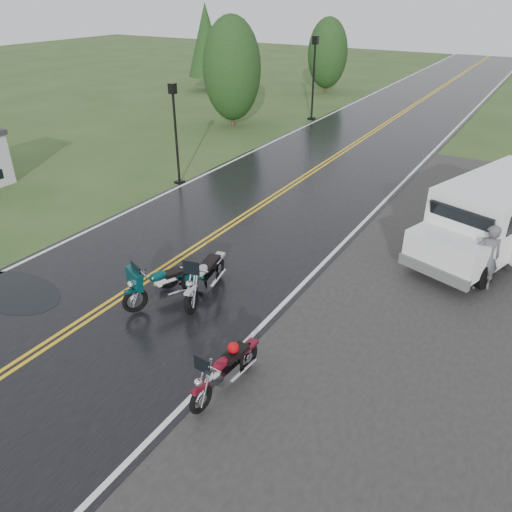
{
  "coord_description": "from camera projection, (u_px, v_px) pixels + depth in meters",
  "views": [
    {
      "loc": [
        8.65,
        -7.76,
        7.15
      ],
      "look_at": [
        2.8,
        2.0,
        1.0
      ],
      "focal_mm": 35.0,
      "sensor_mm": 36.0,
      "label": 1
    }
  ],
  "objects": [
    {
      "name": "ground",
      "position": [
        126.0,
        294.0,
        13.16
      ],
      "size": [
        120.0,
        120.0,
        0.0
      ],
      "primitive_type": "plane",
      "color": "#2D471E",
      "rests_on": "ground"
    },
    {
      "name": "road",
      "position": [
        297.0,
        182.0,
        20.7
      ],
      "size": [
        8.0,
        100.0,
        0.04
      ],
      "primitive_type": "cube",
      "color": "black",
      "rests_on": "ground"
    },
    {
      "name": "motorcycle_red",
      "position": [
        200.0,
        389.0,
        9.21
      ],
      "size": [
        0.88,
        2.07,
        1.2
      ],
      "primitive_type": null,
      "rotation": [
        0.0,
        0.0,
        -0.07
      ],
      "color": "#5D0A19",
      "rests_on": "ground"
    },
    {
      "name": "motorcycle_teal",
      "position": [
        134.0,
        291.0,
        12.07
      ],
      "size": [
        1.63,
        2.37,
        1.32
      ],
      "primitive_type": null,
      "rotation": [
        0.0,
        0.0,
        -0.41
      ],
      "color": "#043234",
      "rests_on": "ground"
    },
    {
      "name": "motorcycle_silver",
      "position": [
        191.0,
        291.0,
        12.02
      ],
      "size": [
        1.34,
        2.46,
        1.37
      ],
      "primitive_type": null,
      "rotation": [
        0.0,
        0.0,
        0.22
      ],
      "color": "#B1B5B9",
      "rests_on": "ground"
    },
    {
      "name": "van_white",
      "position": [
        428.0,
        227.0,
        14.1
      ],
      "size": [
        4.03,
        6.37,
        2.35
      ],
      "primitive_type": null,
      "rotation": [
        0.0,
        0.0,
        -0.33
      ],
      "color": "white",
      "rests_on": "ground"
    },
    {
      "name": "person_at_van",
      "position": [
        486.0,
        258.0,
        12.96
      ],
      "size": [
        0.81,
        0.7,
        1.86
      ],
      "primitive_type": "imported",
      "rotation": [
        0.0,
        0.0,
        3.61
      ],
      "color": "#4B4B50",
      "rests_on": "ground"
    },
    {
      "name": "lamp_post_near_left",
      "position": [
        176.0,
        135.0,
        19.69
      ],
      "size": [
        0.34,
        0.34,
        4.0
      ],
      "primitive_type": null,
      "color": "black",
      "rests_on": "ground"
    },
    {
      "name": "lamp_post_far_left",
      "position": [
        313.0,
        79.0,
        29.38
      ],
      "size": [
        0.41,
        0.41,
        4.77
      ],
      "primitive_type": null,
      "color": "black",
      "rests_on": "ground"
    },
    {
      "name": "tree_left_mid",
      "position": [
        232.0,
        80.0,
        27.92
      ],
      "size": [
        3.25,
        3.25,
        5.07
      ],
      "primitive_type": null,
      "color": "#1E3D19",
      "rests_on": "ground"
    },
    {
      "name": "tree_left_far",
      "position": [
        327.0,
        61.0,
        37.3
      ],
      "size": [
        2.95,
        2.95,
        4.54
      ],
      "primitive_type": null,
      "color": "#1E3D19",
      "rests_on": "ground"
    },
    {
      "name": "pine_left_far",
      "position": [
        207.0,
        49.0,
        37.76
      ],
      "size": [
        2.91,
        2.91,
        6.05
      ],
      "primitive_type": null,
      "color": "#1E3D19",
      "rests_on": "ground"
    }
  ]
}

